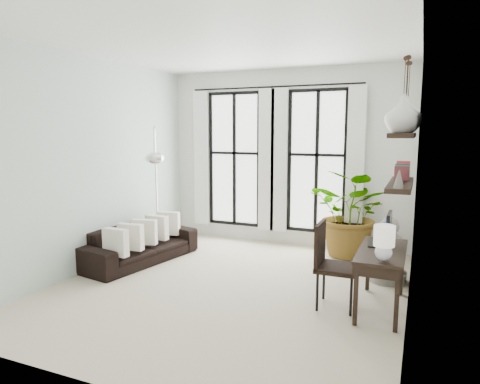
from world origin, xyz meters
The scene contains 16 objects.
floor centered at (0.00, 0.00, 0.00)m, with size 5.00×5.00×0.00m, color beige.
ceiling centered at (0.00, 0.00, 3.20)m, with size 5.00×5.00×0.00m, color white.
wall_left centered at (-2.25, 0.00, 1.60)m, with size 5.00×5.00×0.00m, color silver.
wall_right centered at (2.25, 0.00, 1.60)m, with size 5.00×5.00×0.00m, color white.
wall_back centered at (0.00, 2.50, 1.60)m, with size 4.50×4.50×0.00m, color white.
windows centered at (-0.20, 2.43, 1.56)m, with size 3.26×0.13×2.65m.
wall_shelves centered at (2.11, 0.07, 1.73)m, with size 0.25×1.30×0.60m.
sofa centered at (-1.80, 0.47, 0.29)m, with size 2.00×0.78×0.59m, color black.
throw_pillows centered at (-1.70, 0.47, 0.50)m, with size 0.40×1.52×0.40m.
plant centered at (1.31, 2.08, 0.74)m, with size 1.33×1.15×1.47m, color #2D7228.
desk centered at (1.95, -0.03, 0.69)m, with size 0.52×1.23×1.12m.
desk_chair centered at (1.37, -0.12, 0.58)m, with size 0.49×0.49×1.02m.
arc_lamp centered at (-1.70, 0.82, 1.66)m, with size 0.71×0.92×2.18m.
buddha centered at (1.96, 1.07, 0.39)m, with size 0.51×0.51×0.92m.
vase_a centered at (2.11, -0.22, 2.27)m, with size 0.37×0.37×0.38m, color white.
vase_b centered at (2.11, 0.18, 2.27)m, with size 0.37×0.37×0.38m, color white.
Camera 1 is at (2.31, -5.06, 2.10)m, focal length 32.00 mm.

